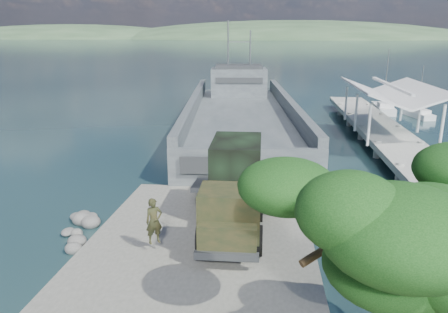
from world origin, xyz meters
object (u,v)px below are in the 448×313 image
at_px(pier, 390,130).
at_px(military_truck, 234,187).
at_px(sailboat_far, 383,109).
at_px(landing_craft, 241,121).
at_px(sailboat_near, 418,115).
at_px(soldier, 154,230).
at_px(overhang_tree, 422,232).

relative_size(pier, military_truck, 5.32).
relative_size(pier, sailboat_far, 5.72).
xyz_separation_m(pier, sailboat_far, (3.96, 17.68, -1.19)).
xyz_separation_m(pier, landing_craft, (-12.65, 5.69, -0.66)).
relative_size(pier, sailboat_near, 7.35).
distance_m(soldier, sailboat_near, 40.98).
height_order(soldier, overhang_tree, overhang_tree).
distance_m(military_truck, soldier, 4.43).
bearing_deg(sailboat_far, overhang_tree, -99.84).
bearing_deg(sailboat_near, military_truck, -133.51).
height_order(landing_craft, overhang_tree, landing_craft).
xyz_separation_m(military_truck, sailboat_far, (15.58, 34.66, -1.99)).
bearing_deg(sailboat_far, pier, -98.99).
height_order(sailboat_near, sailboat_far, sailboat_far).
bearing_deg(soldier, pier, 20.64).
bearing_deg(military_truck, overhang_tree, -65.60).
distance_m(landing_craft, sailboat_far, 20.49).
xyz_separation_m(pier, military_truck, (-11.62, -16.98, 0.80)).
xyz_separation_m(sailboat_near, sailboat_far, (-3.13, 3.00, 0.09)).
bearing_deg(sailboat_far, soldier, -112.80).
distance_m(landing_craft, military_truck, 22.74).
bearing_deg(soldier, sailboat_near, 24.87).
height_order(military_truck, sailboat_far, sailboat_far).
height_order(military_truck, soldier, military_truck).
height_order(pier, landing_craft, landing_craft).
xyz_separation_m(landing_craft, sailboat_near, (19.74, 8.98, -0.62)).
bearing_deg(sailboat_near, pier, -128.70).
distance_m(military_truck, sailboat_far, 38.05).
relative_size(soldier, sailboat_far, 0.25).
distance_m(military_truck, sailboat_near, 36.83).
bearing_deg(overhang_tree, soldier, 136.98).
distance_m(soldier, sailboat_far, 42.06).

